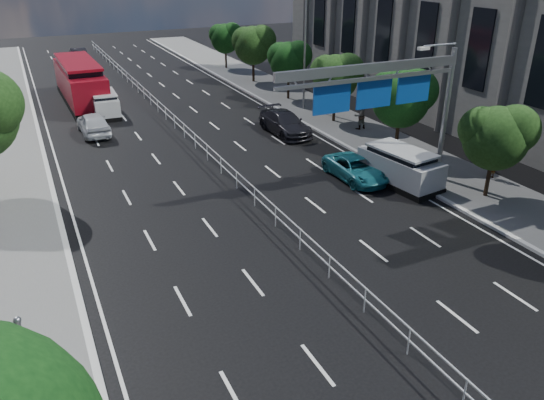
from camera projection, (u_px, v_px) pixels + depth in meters
ground at (391, 339)px, 17.41m from camera, size 160.00×160.00×0.00m
median_fence at (187, 133)px, 35.61m from camera, size 0.05×85.00×1.02m
toilet_sign at (7, 373)px, 11.91m from camera, size 1.62×0.18×4.34m
overhead_gantry at (389, 86)px, 25.89m from camera, size 10.24×0.38×7.45m
streetlight_far at (302, 44)px, 40.58m from camera, size 2.78×2.40×9.00m
civic_hall at (473, 26)px, 42.00m from camera, size 14.40×36.00×14.35m
far_tree_c at (497, 135)px, 26.05m from camera, size 3.52×3.28×4.94m
far_tree_d at (402, 96)px, 32.08m from camera, size 3.85×3.59×5.34m
far_tree_e at (336, 75)px, 38.28m from camera, size 3.63×3.38×5.13m
far_tree_f at (289, 59)px, 44.45m from camera, size 3.52×3.28×5.02m
far_tree_g at (254, 43)px, 50.48m from camera, size 3.96×3.69×5.45m
far_tree_h at (226, 37)px, 56.76m from camera, size 3.41×3.18×4.91m
white_minivan at (105, 104)px, 41.12m from camera, size 2.01×4.34×1.86m
red_bus at (80, 81)px, 44.27m from camera, size 3.07×11.92×3.54m
near_car_silver at (93, 123)px, 36.86m from camera, size 1.98×4.65×1.57m
near_car_dark at (79, 55)px, 61.72m from camera, size 1.77×4.90×1.61m
silver_minivan at (400, 167)px, 28.75m from camera, size 2.69×5.07×2.01m
parked_car_teal at (356, 169)px, 29.50m from camera, size 2.09×4.51×1.25m
parked_car_dark at (285, 123)px, 37.01m from camera, size 2.22×5.28×1.52m
pedestrian_a at (493, 165)px, 29.22m from camera, size 0.59×0.41×1.54m
pedestrian_b at (360, 116)px, 37.47m from camera, size 0.97×0.78×1.91m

